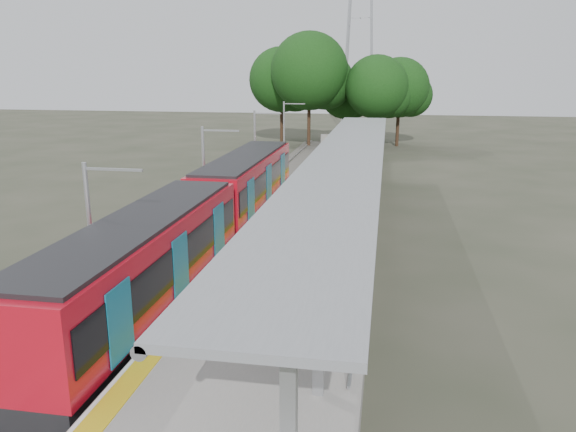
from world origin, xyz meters
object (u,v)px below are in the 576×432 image
(bench_far, at_px, (373,185))
(litter_bin, at_px, (358,235))
(info_pillar_far, at_px, (351,170))
(bench_mid, at_px, (362,191))
(train, at_px, (207,213))
(info_pillar_near, at_px, (326,240))
(bench_near, at_px, (336,265))

(bench_far, relative_size, litter_bin, 1.79)
(bench_far, xyz_separation_m, info_pillar_far, (-1.51, 2.99, 0.35))
(bench_mid, xyz_separation_m, bench_far, (0.56, 2.05, -0.00))
(litter_bin, bearing_deg, train, 178.37)
(bench_mid, bearing_deg, info_pillar_far, 109.75)
(info_pillar_near, relative_size, litter_bin, 1.97)
(train, height_order, info_pillar_near, train)
(bench_near, distance_m, bench_far, 15.13)
(bench_near, height_order, bench_far, bench_near)
(info_pillar_near, height_order, info_pillar_far, info_pillar_far)
(train, relative_size, bench_near, 15.81)
(train, distance_m, bench_near, 7.87)
(info_pillar_near, relative_size, info_pillar_far, 0.80)
(info_pillar_near, bearing_deg, litter_bin, 78.89)
(bench_near, distance_m, info_pillar_near, 2.80)
(train, xyz_separation_m, bench_mid, (6.55, 8.28, -0.53))
(bench_mid, height_order, litter_bin, bench_mid)
(train, relative_size, info_pillar_far, 13.82)
(bench_mid, relative_size, info_pillar_far, 0.75)
(bench_near, xyz_separation_m, bench_far, (0.87, 15.11, -0.09))
(train, xyz_separation_m, info_pillar_far, (5.60, 13.33, -0.19))
(bench_mid, height_order, info_pillar_far, info_pillar_far)
(bench_mid, distance_m, bench_far, 2.13)
(bench_mid, height_order, bench_far, bench_mid)
(litter_bin, bearing_deg, bench_near, -96.75)
(bench_mid, bearing_deg, train, -119.25)
(train, height_order, bench_mid, train)
(train, bearing_deg, info_pillar_far, 67.20)
(info_pillar_far, distance_m, litter_bin, 13.58)
(bench_mid, distance_m, info_pillar_far, 5.14)
(bench_near, xyz_separation_m, litter_bin, (0.54, 4.58, -0.20))
(train, distance_m, info_pillar_near, 5.98)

